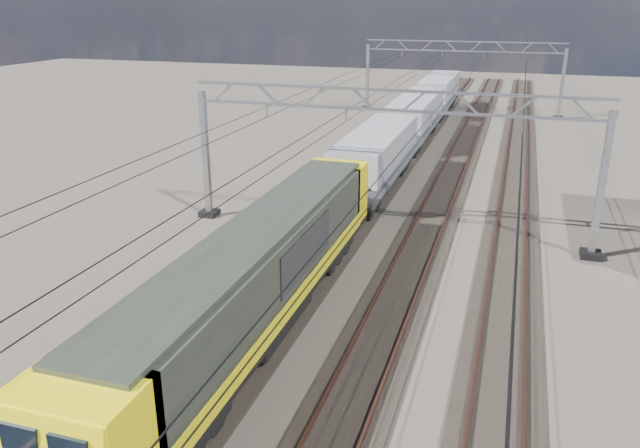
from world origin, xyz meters
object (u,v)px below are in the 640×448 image
(locomotive, at_px, (260,273))
(hopper_wagon_third, at_px, (439,92))
(catenary_gantry_far, at_px, (461,74))
(hopper_wagon_lead, at_px, (376,156))
(hopper_wagon_mid, at_px, (415,115))
(catenary_gantry_mid, at_px, (386,158))

(locomotive, xyz_separation_m, hopper_wagon_third, (-0.00, 46.10, -0.09))
(catenary_gantry_far, xyz_separation_m, hopper_wagon_lead, (-2.00, -29.06, -1.67))
(locomotive, bearing_deg, hopper_wagon_mid, 90.00)
(locomotive, bearing_deg, catenary_gantry_mid, 79.46)
(catenary_gantry_mid, xyz_separation_m, hopper_wagon_lead, (-2.00, 6.94, -1.67))
(locomotive, relative_size, hopper_wagon_lead, 1.62)
(hopper_wagon_lead, distance_m, hopper_wagon_third, 28.40)
(hopper_wagon_lead, height_order, hopper_wagon_mid, same)
(hopper_wagon_lead, xyz_separation_m, hopper_wagon_third, (0.00, 28.40, 0.00))
(catenary_gantry_far, bearing_deg, hopper_wagon_mid, -97.67)
(catenary_gantry_mid, xyz_separation_m, locomotive, (-2.00, -10.75, -1.58))
(catenary_gantry_far, distance_m, hopper_wagon_mid, 15.08)
(locomotive, distance_m, hopper_wagon_mid, 31.90)
(catenary_gantry_far, relative_size, hopper_wagon_lead, 1.53)
(locomotive, height_order, hopper_wagon_third, locomotive)
(catenary_gantry_mid, relative_size, locomotive, 0.94)
(catenary_gantry_far, height_order, hopper_wagon_mid, catenary_gantry_far)
(catenary_gantry_far, distance_m, hopper_wagon_third, 2.69)
(catenary_gantry_mid, bearing_deg, locomotive, -100.54)
(catenary_gantry_far, xyz_separation_m, hopper_wagon_mid, (-2.00, -14.86, -1.67))
(catenary_gantry_mid, bearing_deg, hopper_wagon_mid, 95.40)
(catenary_gantry_far, relative_size, hopper_wagon_third, 1.53)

